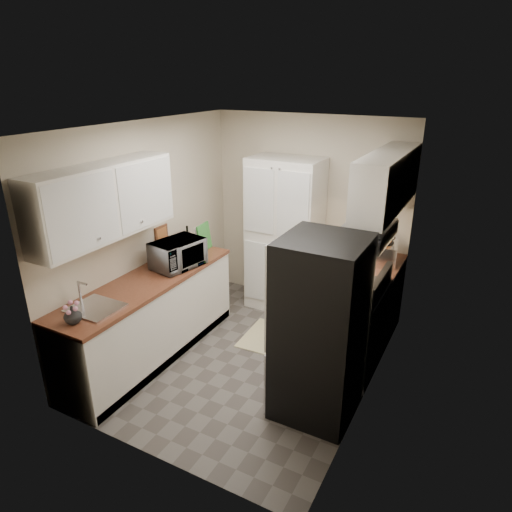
{
  "coord_description": "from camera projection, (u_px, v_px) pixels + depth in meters",
  "views": [
    {
      "loc": [
        2.08,
        -3.75,
        2.95
      ],
      "look_at": [
        0.0,
        0.15,
        1.17
      ],
      "focal_mm": 32.0,
      "sensor_mm": 36.0,
      "label": 1
    }
  ],
  "objects": [
    {
      "name": "ground",
      "position": [
        249.0,
        358.0,
        5.08
      ],
      "size": [
        3.2,
        3.2,
        0.0
      ],
      "primitive_type": "plane",
      "color": "#56514C",
      "rests_on": "ground"
    },
    {
      "name": "room_shell",
      "position": [
        246.0,
        218.0,
        4.47
      ],
      "size": [
        2.64,
        3.24,
        2.52
      ],
      "color": "beige",
      "rests_on": "ground"
    },
    {
      "name": "pantry_cabinet",
      "position": [
        284.0,
        236.0,
        5.87
      ],
      "size": [
        0.9,
        0.55,
        2.0
      ],
      "primitive_type": "cube",
      "color": "silver",
      "rests_on": "ground"
    },
    {
      "name": "base_cabinet_left",
      "position": [
        151.0,
        319.0,
        4.99
      ],
      "size": [
        0.6,
        2.3,
        0.88
      ],
      "primitive_type": "cube",
      "color": "silver",
      "rests_on": "ground"
    },
    {
      "name": "countertop_left",
      "position": [
        147.0,
        281.0,
        4.82
      ],
      "size": [
        0.63,
        2.33,
        0.04
      ],
      "primitive_type": "cube",
      "color": "brown",
      "rests_on": "base_cabinet_left"
    },
    {
      "name": "base_cabinet_right",
      "position": [
        369.0,
        299.0,
        5.45
      ],
      "size": [
        0.6,
        0.8,
        0.88
      ],
      "primitive_type": "cube",
      "color": "silver",
      "rests_on": "ground"
    },
    {
      "name": "countertop_right",
      "position": [
        373.0,
        263.0,
        5.28
      ],
      "size": [
        0.63,
        0.83,
        0.04
      ],
      "primitive_type": "cube",
      "color": "brown",
      "rests_on": "base_cabinet_right"
    },
    {
      "name": "electric_range",
      "position": [
        348.0,
        326.0,
        4.79
      ],
      "size": [
        0.71,
        0.78,
        1.13
      ],
      "color": "#B7B7BC",
      "rests_on": "ground"
    },
    {
      "name": "refrigerator",
      "position": [
        320.0,
        329.0,
        4.01
      ],
      "size": [
        0.7,
        0.72,
        1.7
      ],
      "primitive_type": "cube",
      "color": "#B7B7BC",
      "rests_on": "ground"
    },
    {
      "name": "microwave",
      "position": [
        178.0,
        254.0,
        5.08
      ],
      "size": [
        0.48,
        0.63,
        0.31
      ],
      "primitive_type": "imported",
      "rotation": [
        0.0,
        0.0,
        1.38
      ],
      "color": "#ABABB0",
      "rests_on": "countertop_left"
    },
    {
      "name": "wine_bottle",
      "position": [
        188.0,
        239.0,
        5.56
      ],
      "size": [
        0.07,
        0.07,
        0.29
      ],
      "primitive_type": "cylinder",
      "color": "black",
      "rests_on": "countertop_left"
    },
    {
      "name": "flower_vase",
      "position": [
        73.0,
        315.0,
        3.95
      ],
      "size": [
        0.2,
        0.2,
        0.16
      ],
      "primitive_type": "imported",
      "rotation": [
        0.0,
        0.0,
        -0.38
      ],
      "color": "white",
      "rests_on": "countertop_left"
    },
    {
      "name": "cutting_board",
      "position": [
        204.0,
        237.0,
        5.57
      ],
      "size": [
        0.05,
        0.27,
        0.33
      ],
      "primitive_type": "cube",
      "rotation": [
        0.0,
        0.0,
        0.09
      ],
      "color": "#368A36",
      "rests_on": "countertop_left"
    },
    {
      "name": "toaster_oven",
      "position": [
        382.0,
        252.0,
        5.22
      ],
      "size": [
        0.39,
        0.47,
        0.24
      ],
      "primitive_type": "cube",
      "rotation": [
        0.0,
        0.0,
        0.17
      ],
      "color": "silver",
      "rests_on": "countertop_right"
    },
    {
      "name": "fruit_basket",
      "position": [
        384.0,
        238.0,
        5.16
      ],
      "size": [
        0.31,
        0.31,
        0.11
      ],
      "primitive_type": null,
      "rotation": [
        0.0,
        0.0,
        -0.27
      ],
      "color": "orange",
      "rests_on": "toaster_oven"
    },
    {
      "name": "kitchen_mat",
      "position": [
        264.0,
        336.0,
        5.49
      ],
      "size": [
        0.48,
        0.74,
        0.01
      ],
      "primitive_type": "cube",
      "rotation": [
        0.0,
        0.0,
        0.04
      ],
      "color": "beige",
      "rests_on": "ground"
    }
  ]
}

